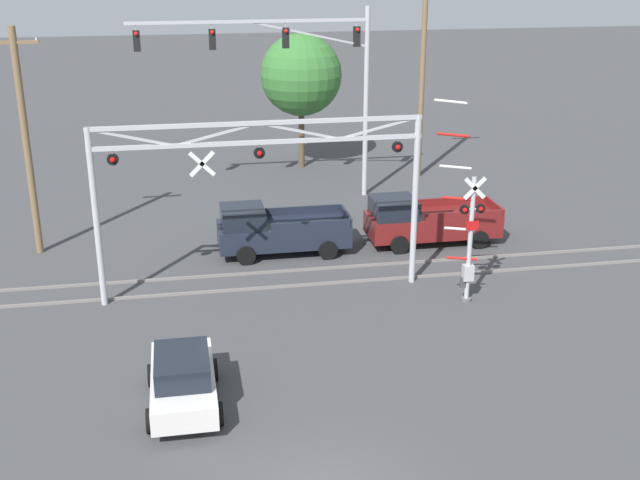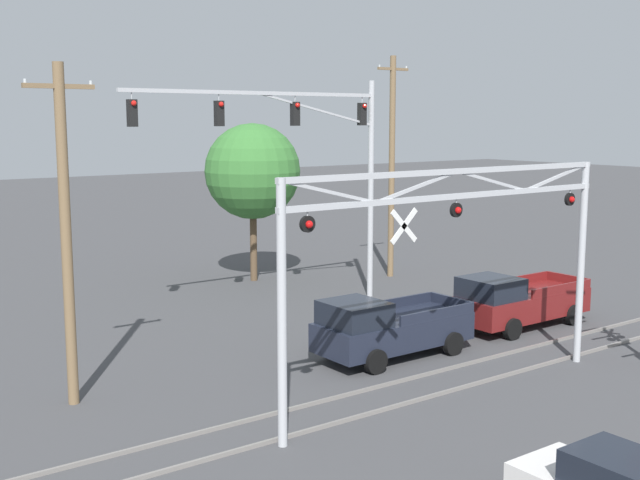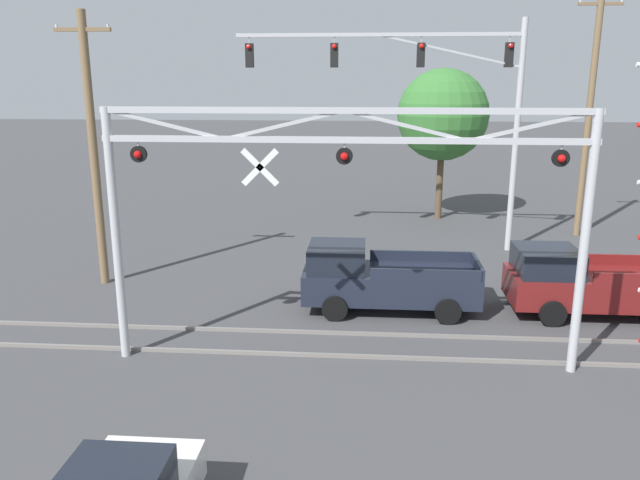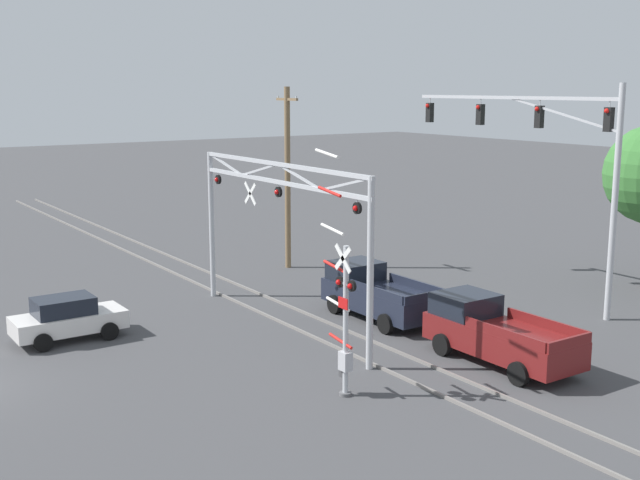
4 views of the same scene
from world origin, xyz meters
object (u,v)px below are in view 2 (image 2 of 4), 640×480
(crossing_gantry, at_px, (455,237))
(pickup_truck_following, at_px, (516,301))
(traffic_signal_span, at_px, (318,149))
(background_tree_beyond_span, at_px, (253,172))
(utility_pole_left, at_px, (66,232))
(pickup_truck_lead, at_px, (387,328))
(utility_pole_right, at_px, (392,165))

(crossing_gantry, distance_m, pickup_truck_following, 8.84)
(traffic_signal_span, distance_m, background_tree_beyond_span, 5.91)
(crossing_gantry, bearing_deg, background_tree_beyond_span, 76.24)
(utility_pole_left, bearing_deg, background_tree_beyond_span, 41.74)
(crossing_gantry, relative_size, traffic_signal_span, 1.01)
(pickup_truck_lead, relative_size, background_tree_beyond_span, 0.71)
(pickup_truck_following, height_order, utility_pole_right, utility_pole_right)
(crossing_gantry, relative_size, background_tree_beyond_span, 1.54)
(pickup_truck_lead, relative_size, pickup_truck_following, 0.96)
(utility_pole_left, relative_size, utility_pole_right, 0.86)
(crossing_gantry, height_order, utility_pole_right, utility_pole_right)
(traffic_signal_span, relative_size, background_tree_beyond_span, 1.52)
(crossing_gantry, xyz_separation_m, utility_pole_right, (9.87, 13.68, 0.93))
(crossing_gantry, height_order, pickup_truck_following, crossing_gantry)
(traffic_signal_span, bearing_deg, utility_pole_left, -155.84)
(crossing_gantry, distance_m, pickup_truck_lead, 5.19)
(crossing_gantry, height_order, utility_pole_left, utility_pole_left)
(pickup_truck_following, bearing_deg, traffic_signal_span, 117.30)
(traffic_signal_span, xyz_separation_m, utility_pole_left, (-11.89, -5.33, -1.71))
(pickup_truck_following, xyz_separation_m, background_tree_beyond_span, (-3.12, 12.83, 4.10))
(traffic_signal_span, height_order, pickup_truck_following, traffic_signal_span)
(utility_pole_right, bearing_deg, utility_pole_left, -156.03)
(pickup_truck_lead, bearing_deg, crossing_gantry, -104.99)
(utility_pole_left, xyz_separation_m, background_tree_beyond_span, (12.42, 11.08, 0.49))
(pickup_truck_lead, height_order, utility_pole_left, utility_pole_left)
(utility_pole_left, bearing_deg, pickup_truck_following, -6.43)
(crossing_gantry, bearing_deg, pickup_truck_following, 28.06)
(pickup_truck_following, distance_m, utility_pole_left, 16.05)
(pickup_truck_following, relative_size, utility_pole_right, 0.52)
(crossing_gantry, xyz_separation_m, traffic_signal_span, (3.54, 10.92, 1.91))
(traffic_signal_span, bearing_deg, utility_pole_right, 23.61)
(utility_pole_left, bearing_deg, traffic_signal_span, 24.16)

